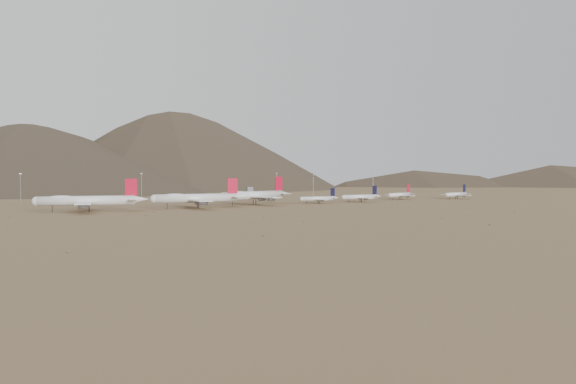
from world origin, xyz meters
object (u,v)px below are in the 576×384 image
widebody_centre (197,198)px  narrowbody_b (361,197)px  control_tower (249,194)px  narrowbody_a (319,198)px  widebody_west (88,201)px  widebody_east (254,195)px

widebody_centre → narrowbody_b: 156.31m
control_tower → narrowbody_a: bearing=-78.6°
widebody_west → narrowbody_b: widebody_west is taller
control_tower → widebody_west: bearing=-150.0°
widebody_centre → control_tower: size_ratio=6.15×
widebody_centre → narrowbody_a: 113.04m
narrowbody_a → narrowbody_b: bearing=-1.8°
narrowbody_b → narrowbody_a: bearing=176.9°
narrowbody_b → widebody_west: bearing=-179.9°
widebody_east → control_tower: (37.61, 82.86, -2.50)m
widebody_west → control_tower: bearing=44.1°
widebody_west → control_tower: (170.49, 98.28, -2.31)m
widebody_west → narrowbody_a: (189.39, 4.15, -3.44)m
widebody_centre → control_tower: (93.90, 100.61, -2.24)m
narrowbody_a → control_tower: (-18.90, 94.13, 1.14)m
narrowbody_b → control_tower: (-62.32, 96.14, 0.67)m
narrowbody_a → control_tower: bearing=102.2°
widebody_centre → widebody_west: bearing=-176.7°
widebody_west → narrowbody_a: widebody_west is taller
widebody_west → widebody_east: 133.77m
widebody_centre → widebody_east: (56.28, 17.75, 0.26)m
widebody_east → widebody_centre: bearing=-177.8°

